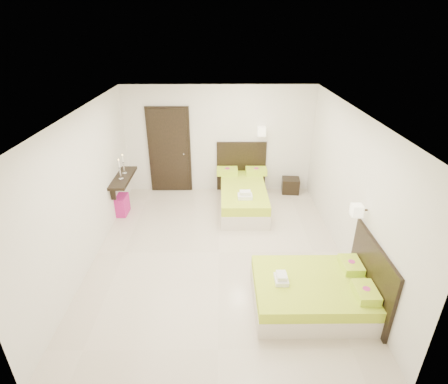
{
  "coord_description": "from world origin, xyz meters",
  "views": [
    {
      "loc": [
        0.05,
        -5.35,
        3.85
      ],
      "look_at": [
        0.1,
        0.3,
        1.1
      ],
      "focal_mm": 28.0,
      "sensor_mm": 36.0,
      "label": 1
    }
  ],
  "objects_px": {
    "bed_double": "(317,291)",
    "nightstand": "(290,185)",
    "ottoman": "(118,205)",
    "bed_single": "(243,194)"
  },
  "relations": [
    {
      "from": "bed_double",
      "to": "nightstand",
      "type": "xyz_separation_m",
      "value": [
        0.31,
        3.89,
        -0.07
      ]
    },
    {
      "from": "nightstand",
      "to": "ottoman",
      "type": "relative_size",
      "value": 0.97
    },
    {
      "from": "bed_double",
      "to": "nightstand",
      "type": "bearing_deg",
      "value": 85.45
    },
    {
      "from": "bed_single",
      "to": "ottoman",
      "type": "bearing_deg",
      "value": -172.97
    },
    {
      "from": "nightstand",
      "to": "ottoman",
      "type": "bearing_deg",
      "value": -159.49
    },
    {
      "from": "bed_single",
      "to": "nightstand",
      "type": "xyz_separation_m",
      "value": [
        1.23,
        0.71,
        -0.12
      ]
    },
    {
      "from": "bed_single",
      "to": "bed_double",
      "type": "relative_size",
      "value": 1.17
    },
    {
      "from": "bed_double",
      "to": "ottoman",
      "type": "height_order",
      "value": "bed_double"
    },
    {
      "from": "nightstand",
      "to": "bed_single",
      "type": "bearing_deg",
      "value": -144.22
    },
    {
      "from": "bed_double",
      "to": "bed_single",
      "type": "bearing_deg",
      "value": 106.1
    }
  ]
}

